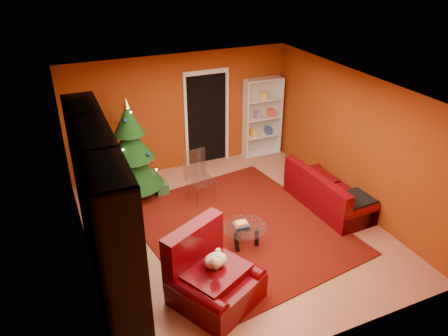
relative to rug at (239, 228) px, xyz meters
name	(u,v)px	position (x,y,z in m)	size (l,w,h in m)	color
floor	(233,229)	(-0.11, 0.05, -0.04)	(5.00, 5.50, 0.05)	#9B5E43
ceiling	(234,89)	(-0.11, 0.05, 2.61)	(5.00, 5.50, 0.05)	silver
wall_back	(181,112)	(-0.11, 2.82, 1.29)	(5.00, 0.05, 2.60)	#8F350E
wall_left	(79,196)	(-2.63, 0.05, 1.29)	(0.05, 5.50, 2.60)	#8F350E
wall_right	(354,140)	(2.42, 0.05, 1.29)	(0.05, 5.50, 2.60)	#8F350E
doorway	(207,120)	(0.49, 2.78, 1.04)	(1.06, 0.60, 2.16)	black
rug	(239,228)	(0.00, 0.00, 0.00)	(3.22, 3.76, 0.02)	#550E08
media_unit	(103,215)	(-2.38, -0.54, 1.26)	(0.51, 3.31, 2.54)	black
christmas_tree	(131,150)	(-1.44, 1.94, 1.00)	(1.17, 1.17, 2.08)	black
gift_box_teal	(121,200)	(-1.80, 1.64, 0.13)	(0.27, 0.27, 0.27)	#15776E
gift_box_green	(162,188)	(-0.93, 1.76, 0.11)	(0.24, 0.24, 0.24)	#245229
gift_box_red	(132,174)	(-1.34, 2.64, 0.10)	(0.22, 0.22, 0.22)	maroon
white_bookshelf	(262,118)	(1.84, 2.62, 0.93)	(0.90, 0.32, 1.94)	white
armchair	(216,276)	(-1.08, -1.48, 0.45)	(1.17, 1.17, 0.91)	#4B0208
dog	(215,260)	(-1.06, -1.42, 0.67)	(0.40, 0.30, 0.30)	beige
sofa	(329,189)	(1.91, -0.03, 0.39)	(1.87, 0.84, 0.80)	#4B0208
coffee_table	(244,236)	(-0.14, -0.48, 0.19)	(0.77, 0.77, 0.48)	gray
acrylic_chair	(201,180)	(-0.30, 1.16, 0.47)	(0.49, 0.53, 0.95)	#66605B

